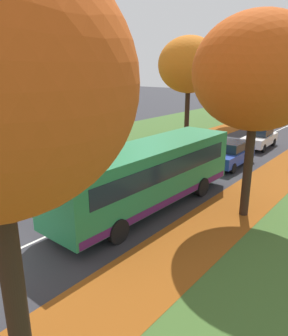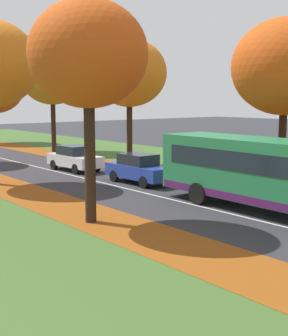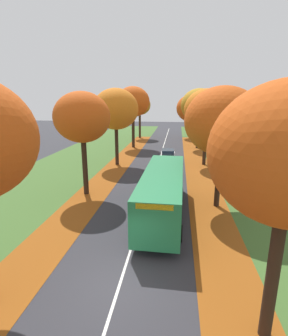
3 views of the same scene
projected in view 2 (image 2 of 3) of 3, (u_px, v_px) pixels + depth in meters
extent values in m
cube|color=#8C4714|center=(56.00, 204.00, 20.66)|extent=(2.80, 60.00, 0.00)
cube|color=#3D6028|center=(185.00, 163.00, 33.91)|extent=(12.00, 90.00, 0.01)
cube|color=#8C4714|center=(201.00, 181.00, 26.43)|extent=(2.80, 60.00, 0.00)
cube|color=silver|center=(75.00, 176.00, 28.14)|extent=(0.12, 80.00, 0.01)
cylinder|color=black|center=(90.00, 162.00, 17.31)|extent=(0.41, 0.41, 4.58)
ellipsoid|color=#C64C14|center=(88.00, 54.00, 16.74)|extent=(4.33, 4.33, 3.90)
cylinder|color=black|center=(282.00, 151.00, 22.82)|extent=(0.38, 0.38, 4.20)
ellipsoid|color=#C64C14|center=(285.00, 67.00, 22.23)|extent=(5.13, 5.13, 4.62)
cylinder|color=black|center=(130.00, 134.00, 32.53)|extent=(0.40, 0.40, 4.45)
ellipsoid|color=orange|center=(129.00, 73.00, 31.92)|extent=(5.15, 5.15, 4.63)
cylinder|color=black|center=(54.00, 126.00, 40.71)|extent=(0.41, 0.41, 4.53)
ellipsoid|color=#B27F1E|center=(52.00, 75.00, 40.08)|extent=(5.54, 5.54, 4.98)
cube|color=#237A47|center=(270.00, 171.00, 18.90)|extent=(2.71, 10.45, 2.50)
cube|color=#19232D|center=(270.00, 161.00, 18.84)|extent=(2.73, 9.20, 0.80)
cube|color=#4C1951|center=(269.00, 197.00, 19.06)|extent=(2.73, 10.24, 0.32)
cylinder|color=black|center=(234.00, 187.00, 22.03)|extent=(0.32, 0.97, 0.96)
cylinder|color=black|center=(198.00, 193.00, 20.58)|extent=(0.32, 0.97, 0.96)
cube|color=#233D9E|center=(140.00, 171.00, 25.71)|extent=(1.75, 4.22, 0.70)
cube|color=#19232D|center=(138.00, 159.00, 25.73)|extent=(1.47, 2.03, 0.60)
cylinder|color=black|center=(166.00, 179.00, 25.28)|extent=(0.23, 0.64, 0.64)
cylinder|color=black|center=(144.00, 182.00, 24.28)|extent=(0.23, 0.64, 0.64)
cylinder|color=black|center=(136.00, 173.00, 27.25)|extent=(0.23, 0.64, 0.64)
cylinder|color=black|center=(114.00, 176.00, 26.25)|extent=(0.23, 0.64, 0.64)
cube|color=silver|center=(75.00, 160.00, 30.27)|extent=(1.85, 4.26, 0.70)
cube|color=#19232D|center=(73.00, 150.00, 30.29)|extent=(1.52, 2.07, 0.60)
cylinder|color=black|center=(97.00, 167.00, 29.87)|extent=(0.24, 0.65, 0.64)
cylinder|color=black|center=(76.00, 169.00, 28.84)|extent=(0.24, 0.65, 0.64)
cylinder|color=black|center=(74.00, 163.00, 31.80)|extent=(0.24, 0.65, 0.64)
cylinder|color=black|center=(54.00, 165.00, 30.77)|extent=(0.24, 0.65, 0.64)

